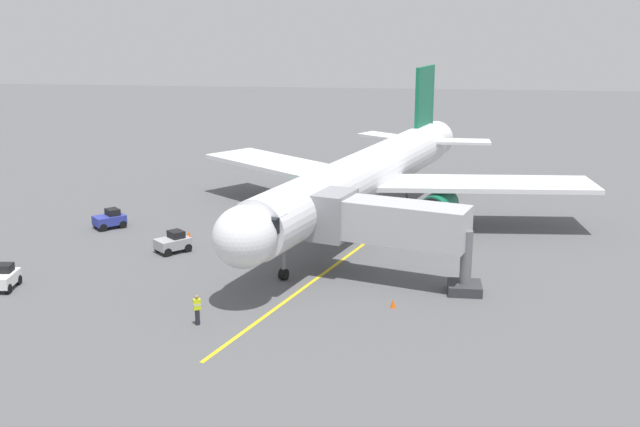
{
  "coord_description": "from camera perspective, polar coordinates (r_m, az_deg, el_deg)",
  "views": [
    {
      "loc": [
        -4.17,
        59.34,
        16.48
      ],
      "look_at": [
        1.97,
        9.01,
        3.0
      ],
      "focal_mm": 42.91,
      "sensor_mm": 36.0,
      "label": 1
    }
  ],
  "objects": [
    {
      "name": "ground_crew_wing_walker",
      "position": [
        55.42,
        -3.99,
        -1.49
      ],
      "size": [
        0.46,
        0.45,
        1.71
      ],
      "color": "#23232D",
      "rests_on": "ground"
    },
    {
      "name": "airplane",
      "position": [
        59.64,
        3.34,
        2.79
      ],
      "size": [
        33.14,
        39.35,
        11.5
      ],
      "color": "white",
      "rests_on": "ground"
    },
    {
      "name": "tug_starboard_side",
      "position": [
        54.78,
        -10.89,
        -2.13
      ],
      "size": [
        2.67,
        2.7,
        1.5
      ],
      "color": "#9E9EA3",
      "rests_on": "ground"
    },
    {
      "name": "ground_crew_marshaller",
      "position": [
        42.06,
        -9.15,
        -7.07
      ],
      "size": [
        0.47,
        0.41,
        1.71
      ],
      "color": "#23232D",
      "rests_on": "ground"
    },
    {
      "name": "safety_cone_nose_left",
      "position": [
        44.25,
        5.47,
        -6.67
      ],
      "size": [
        0.32,
        0.32,
        0.55
      ],
      "primitive_type": "cone",
      "color": "#F2590F",
      "rests_on": "ground"
    },
    {
      "name": "tug_near_nose",
      "position": [
        61.95,
        -15.4,
        -0.41
      ],
      "size": [
        2.7,
        2.68,
        1.5
      ],
      "color": "#2D3899",
      "rests_on": "ground"
    },
    {
      "name": "ground_plane",
      "position": [
        61.73,
        2.82,
        -0.61
      ],
      "size": [
        220.0,
        220.0,
        0.0
      ],
      "primitive_type": "plane",
      "color": "#565659"
    },
    {
      "name": "tug_portside",
      "position": [
        50.66,
        -22.61,
        -4.45
      ],
      "size": [
        1.8,
        2.46,
        1.5
      ],
      "color": "white",
      "rests_on": "ground"
    },
    {
      "name": "jet_bridge",
      "position": [
        47.6,
        4.36,
        -0.65
      ],
      "size": [
        11.39,
        5.94,
        5.4
      ],
      "color": "#B7B7BC",
      "rests_on": "ground"
    },
    {
      "name": "apron_lead_in_line",
      "position": [
        54.62,
        2.76,
        -2.68
      ],
      "size": [
        12.46,
        38.16,
        0.01
      ],
      "primitive_type": "cube",
      "rotation": [
        0.0,
        0.0,
        -0.31
      ],
      "color": "yellow",
      "rests_on": "ground"
    },
    {
      "name": "safety_cone_nose_right",
      "position": [
        58.1,
        -9.74,
        -1.53
      ],
      "size": [
        0.32,
        0.32,
        0.55
      ],
      "primitive_type": "cone",
      "color": "#F2590F",
      "rests_on": "ground"
    }
  ]
}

